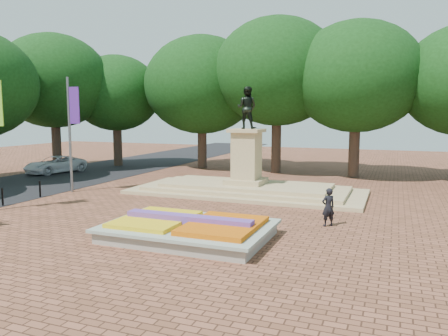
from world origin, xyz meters
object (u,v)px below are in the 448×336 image
(monument, at_px, (246,179))
(pedestrian, at_px, (328,207))
(flower_bed, at_px, (189,229))
(van, at_px, (55,165))

(monument, xyz_separation_m, pedestrian, (5.76, -6.14, -0.05))
(flower_bed, relative_size, van, 1.27)
(flower_bed, distance_m, monument, 10.07)
(monument, bearing_deg, pedestrian, -46.83)
(monument, bearing_deg, flower_bed, -84.13)
(flower_bed, bearing_deg, pedestrian, 39.19)
(flower_bed, bearing_deg, van, 144.93)
(monument, distance_m, pedestrian, 8.42)
(flower_bed, height_order, pedestrian, pedestrian)
(flower_bed, height_order, van, van)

